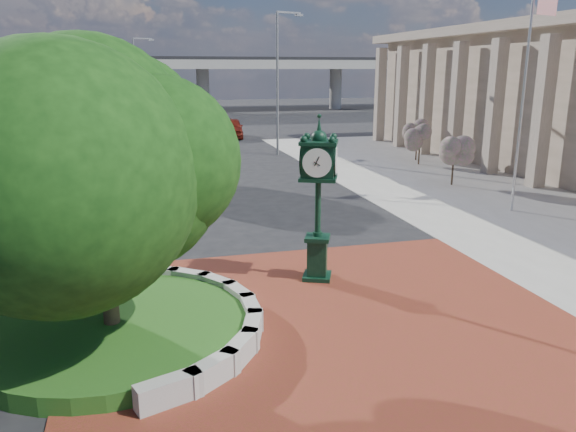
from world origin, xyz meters
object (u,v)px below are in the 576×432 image
Objects in this scene: street_lamp_near at (280,73)px; street_lamp_far at (138,80)px; parked_car at (231,128)px; post_clock at (318,193)px; flagpole_a at (523,99)px.

street_lamp_near is 1.14× the size of street_lamp_far.
parked_car is 12.12m from street_lamp_near.
post_clock is at bearing -101.49° from street_lamp_near.
parked_car is (3.13, 35.06, -1.73)m from post_clock.
street_lamp_far is at bearing 115.53° from flagpole_a.
street_lamp_far reaches higher than post_clock.
parked_car is 0.59× the size of street_lamp_far.
flagpole_a reaches higher than parked_car.
parked_car is 0.54× the size of flagpole_a.
post_clock is 37.74m from street_lamp_far.
post_clock is 0.51× the size of flagpole_a.
street_lamp_near is (1.77, -10.97, 4.83)m from parked_car.
post_clock is 0.55× the size of street_lamp_far.
flagpole_a is at bearing 27.84° from post_clock.
flagpole_a is 0.95× the size of street_lamp_near.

